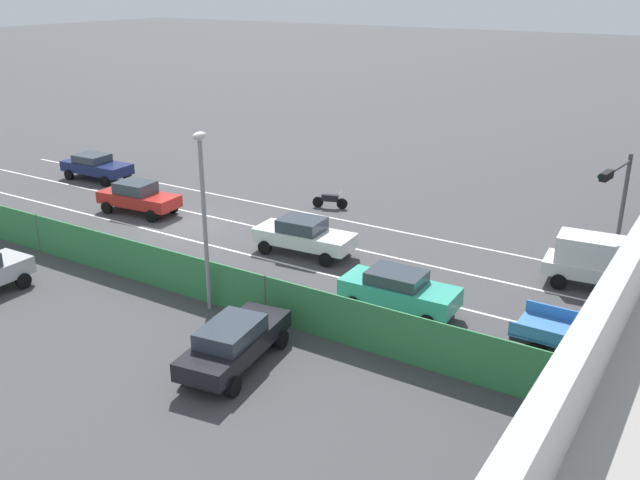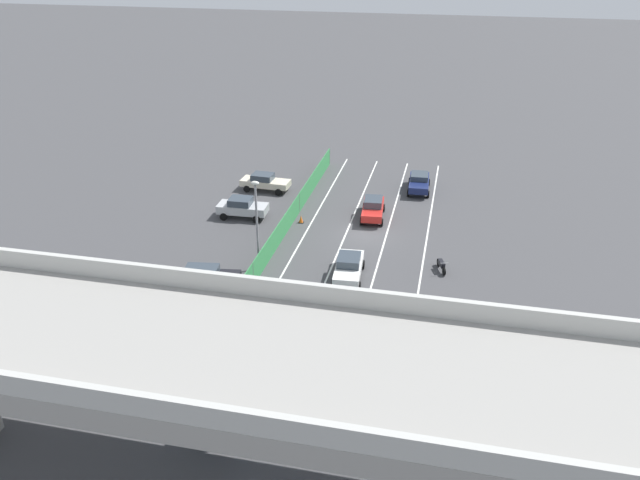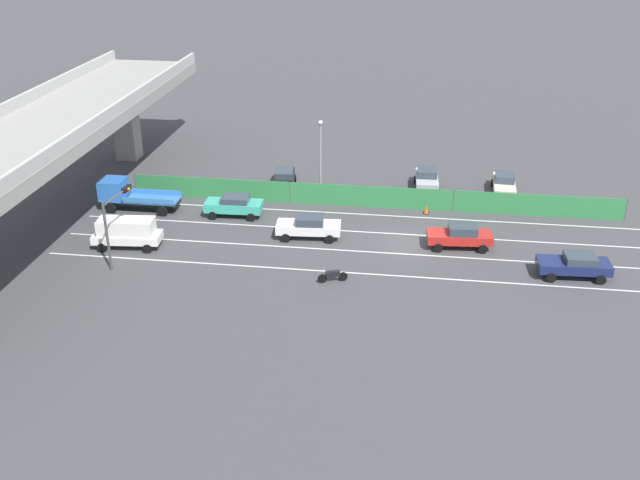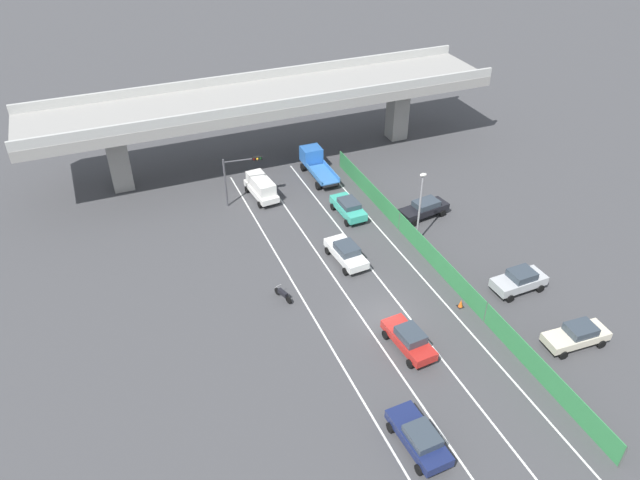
{
  "view_description": "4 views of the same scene",
  "coord_description": "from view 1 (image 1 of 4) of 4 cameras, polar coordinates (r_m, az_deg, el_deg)",
  "views": [
    {
      "loc": [
        24.59,
        23.66,
        11.74
      ],
      "look_at": [
        1.17,
        8.85,
        1.3
      ],
      "focal_mm": 38.84,
      "sensor_mm": 36.0,
      "label": 1
    },
    {
      "loc": [
        -6.35,
        45.69,
        22.2
      ],
      "look_at": [
        2.69,
        5.17,
        1.68
      ],
      "focal_mm": 35.33,
      "sensor_mm": 36.0,
      "label": 2
    },
    {
      "loc": [
        -46.16,
        0.09,
        22.16
      ],
      "look_at": [
        -2.69,
        6.13,
        1.2
      ],
      "focal_mm": 40.23,
      "sensor_mm": 36.0,
      "label": 3
    },
    {
      "loc": [
        -16.86,
        -28.52,
        29.81
      ],
      "look_at": [
        -1.32,
        9.39,
        1.19
      ],
      "focal_mm": 33.83,
      "sensor_mm": 36.0,
      "label": 4
    }
  ],
  "objects": [
    {
      "name": "lane_line_left_edge",
      "position": [
        37.64,
        -2.16,
        2.47
      ],
      "size": [
        0.14,
        42.73,
        0.01
      ],
      "primitive_type": "cube",
      "color": "silver",
      "rests_on": "ground"
    },
    {
      "name": "car_sedan_white",
      "position": [
        31.33,
        -1.35,
        0.43
      ],
      "size": [
        2.27,
        4.73,
        1.67
      ],
      "color": "white",
      "rests_on": "ground"
    },
    {
      "name": "parked_sedan_dark",
      "position": [
        22.55,
        -7.08,
        -8.27
      ],
      "size": [
        4.87,
        2.45,
        1.59
      ],
      "color": "black",
      "rests_on": "ground"
    },
    {
      "name": "car_taxi_teal",
      "position": [
        26.0,
        6.51,
        -4.08
      ],
      "size": [
        2.06,
        4.43,
        1.64
      ],
      "color": "teal",
      "rests_on": "ground"
    },
    {
      "name": "car_sedan_navy",
      "position": [
        45.5,
        -17.98,
        5.84
      ],
      "size": [
        2.21,
        4.64,
        1.57
      ],
      "color": "navy",
      "rests_on": "ground"
    },
    {
      "name": "car_van_white",
      "position": [
        29.95,
        22.53,
        -1.59
      ],
      "size": [
        2.32,
        4.84,
        2.12
      ],
      "color": "silver",
      "rests_on": "ground"
    },
    {
      "name": "lane_line_mid_right",
      "position": [
        32.82,
        -8.55,
        -0.54
      ],
      "size": [
        0.14,
        42.73,
        0.01
      ],
      "primitive_type": "cube",
      "color": "silver",
      "rests_on": "ground"
    },
    {
      "name": "street_lamp",
      "position": [
        25.3,
        -9.57,
        2.91
      ],
      "size": [
        0.6,
        0.36,
        6.8
      ],
      "color": "gray",
      "rests_on": "ground"
    },
    {
      "name": "lane_line_mid_left",
      "position": [
        35.16,
        -5.13,
        1.07
      ],
      "size": [
        0.14,
        42.73,
        0.01
      ],
      "primitive_type": "cube",
      "color": "silver",
      "rests_on": "ground"
    },
    {
      "name": "car_sedan_red",
      "position": [
        38.14,
        -14.76,
        3.49
      ],
      "size": [
        2.21,
        4.62,
        1.71
      ],
      "color": "red",
      "rests_on": "ground"
    },
    {
      "name": "motorcycle",
      "position": [
        37.84,
        0.83,
        3.31
      ],
      "size": [
        0.85,
        1.87,
        0.93
      ],
      "color": "black",
      "rests_on": "ground"
    },
    {
      "name": "green_fence",
      "position": [
        29.34,
        -14.67,
        -1.77
      ],
      "size": [
        0.1,
        38.83,
        1.77
      ],
      "color": "#338447",
      "rests_on": "ground"
    },
    {
      "name": "ground_plane",
      "position": [
        36.08,
        -10.95,
        1.28
      ],
      "size": [
        300.0,
        300.0,
        0.0
      ],
      "primitive_type": "plane",
      "color": "#424244"
    },
    {
      "name": "lane_line_right_edge",
      "position": [
        30.64,
        -12.47,
        -2.38
      ],
      "size": [
        0.14,
        42.73,
        0.01
      ],
      "primitive_type": "cube",
      "color": "silver",
      "rests_on": "ground"
    },
    {
      "name": "traffic_light",
      "position": [
        31.26,
        23.21,
        3.68
      ],
      "size": [
        3.64,
        0.73,
        4.86
      ],
      "color": "#47474C",
      "rests_on": "ground"
    },
    {
      "name": "traffic_cone",
      "position": [
        33.12,
        -19.02,
        -0.71
      ],
      "size": [
        0.47,
        0.47,
        0.67
      ],
      "color": "orange",
      "rests_on": "ground"
    }
  ]
}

